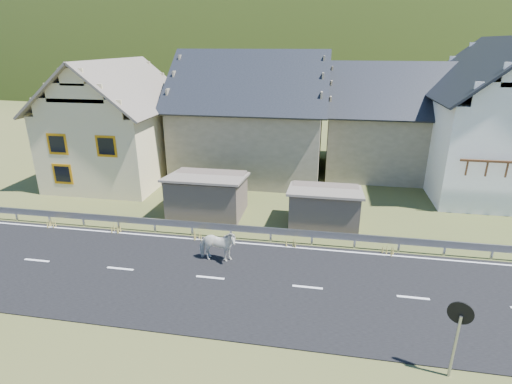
# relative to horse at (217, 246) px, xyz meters

# --- Properties ---
(ground) EXTENTS (160.00, 160.00, 0.00)m
(ground) POSITION_rel_horse_xyz_m (0.04, -1.37, -0.78)
(ground) COLOR #3A481F
(ground) RESTS_ON ground
(road) EXTENTS (60.00, 7.00, 0.04)m
(road) POSITION_rel_horse_xyz_m (0.04, -1.37, -0.76)
(road) COLOR black
(road) RESTS_ON ground
(lane_markings) EXTENTS (60.00, 6.60, 0.01)m
(lane_markings) POSITION_rel_horse_xyz_m (0.04, -1.37, -0.74)
(lane_markings) COLOR silver
(lane_markings) RESTS_ON road
(guardrail) EXTENTS (28.10, 0.09, 0.75)m
(guardrail) POSITION_rel_horse_xyz_m (0.04, 2.31, -0.22)
(guardrail) COLOR #93969B
(guardrail) RESTS_ON ground
(shed_left) EXTENTS (4.30, 3.30, 2.40)m
(shed_left) POSITION_rel_horse_xyz_m (-1.96, 5.13, 0.32)
(shed_left) COLOR brown
(shed_left) RESTS_ON ground
(shed_right) EXTENTS (3.80, 2.90, 2.20)m
(shed_right) POSITION_rel_horse_xyz_m (4.54, 4.63, 0.22)
(shed_right) COLOR brown
(shed_right) RESTS_ON ground
(house_cream) EXTENTS (7.80, 9.80, 8.30)m
(house_cream) POSITION_rel_horse_xyz_m (-9.96, 10.63, 3.57)
(house_cream) COLOR beige
(house_cream) RESTS_ON ground
(house_stone_a) EXTENTS (10.80, 9.80, 8.90)m
(house_stone_a) POSITION_rel_horse_xyz_m (-0.96, 13.63, 3.85)
(house_stone_a) COLOR gray
(house_stone_a) RESTS_ON ground
(house_stone_b) EXTENTS (9.80, 8.80, 8.10)m
(house_stone_b) POSITION_rel_horse_xyz_m (9.04, 15.63, 3.45)
(house_stone_b) COLOR gray
(house_stone_b) RESTS_ON ground
(house_white) EXTENTS (8.80, 10.80, 9.70)m
(house_white) POSITION_rel_horse_xyz_m (15.04, 12.63, 4.28)
(house_white) COLOR white
(house_white) RESTS_ON ground
(mountain) EXTENTS (440.00, 280.00, 260.00)m
(mountain) POSITION_rel_horse_xyz_m (5.04, 178.63, -20.78)
(mountain) COLOR #20310F
(mountain) RESTS_ON ground
(conifer_patch) EXTENTS (76.00, 50.00, 28.00)m
(conifer_patch) POSITION_rel_horse_xyz_m (-54.96, 108.63, 5.22)
(conifer_patch) COLOR black
(conifer_patch) RESTS_ON ground
(horse) EXTENTS (0.82, 1.77, 1.49)m
(horse) POSITION_rel_horse_xyz_m (0.00, 0.00, 0.00)
(horse) COLOR silver
(horse) RESTS_ON road
(traffic_mirror) EXTENTS (0.66, 0.31, 2.49)m
(traffic_mirror) POSITION_rel_horse_xyz_m (8.34, -5.07, 1.04)
(traffic_mirror) COLOR #93969B
(traffic_mirror) RESTS_ON ground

